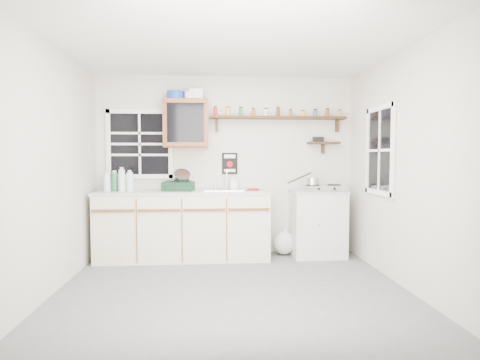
% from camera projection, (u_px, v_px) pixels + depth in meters
% --- Properties ---
extents(room, '(3.64, 3.24, 2.54)m').
position_uv_depth(room, '(232.00, 169.00, 4.08)').
color(room, '#545557').
rests_on(room, ground).
extents(main_cabinet, '(2.31, 0.63, 0.92)m').
position_uv_depth(main_cabinet, '(184.00, 225.00, 5.38)').
color(main_cabinet, '#C0B69F').
rests_on(main_cabinet, floor).
extents(right_cabinet, '(0.73, 0.57, 0.91)m').
position_uv_depth(right_cabinet, '(317.00, 223.00, 5.54)').
color(right_cabinet, '#BBBAB4').
rests_on(right_cabinet, floor).
extents(sink, '(0.52, 0.44, 0.29)m').
position_uv_depth(sink, '(224.00, 190.00, 5.39)').
color(sink, silver).
rests_on(sink, main_cabinet).
extents(upper_cabinet, '(0.60, 0.32, 0.65)m').
position_uv_depth(upper_cabinet, '(186.00, 124.00, 5.44)').
color(upper_cabinet, brown).
rests_on(upper_cabinet, wall_back).
extents(upper_cabinet_clutter, '(0.49, 0.24, 0.14)m').
position_uv_depth(upper_cabinet_clutter, '(184.00, 95.00, 5.42)').
color(upper_cabinet_clutter, navy).
rests_on(upper_cabinet_clutter, upper_cabinet).
extents(spice_shelf, '(1.91, 0.18, 0.34)m').
position_uv_depth(spice_shelf, '(278.00, 117.00, 5.60)').
color(spice_shelf, black).
rests_on(spice_shelf, wall_back).
extents(secondary_shelf, '(0.45, 0.16, 0.24)m').
position_uv_depth(secondary_shelf, '(322.00, 142.00, 5.68)').
color(secondary_shelf, black).
rests_on(secondary_shelf, wall_back).
extents(warning_sign, '(0.22, 0.02, 0.30)m').
position_uv_depth(warning_sign, '(230.00, 163.00, 5.66)').
color(warning_sign, black).
rests_on(warning_sign, wall_back).
extents(window_back, '(0.93, 0.03, 0.98)m').
position_uv_depth(window_back, '(140.00, 144.00, 5.55)').
color(window_back, black).
rests_on(window_back, wall_back).
extents(window_right, '(0.03, 0.78, 1.08)m').
position_uv_depth(window_right, '(380.00, 150.00, 4.75)').
color(window_right, black).
rests_on(window_right, wall_back).
extents(water_bottles, '(0.38, 0.17, 0.32)m').
position_uv_depth(water_bottles, '(118.00, 181.00, 5.26)').
color(water_bottles, silver).
rests_on(water_bottles, main_cabinet).
extents(dish_rack, '(0.44, 0.35, 0.30)m').
position_uv_depth(dish_rack, '(179.00, 184.00, 5.36)').
color(dish_rack, black).
rests_on(dish_rack, main_cabinet).
extents(soap_bottle, '(0.09, 0.09, 0.20)m').
position_uv_depth(soap_bottle, '(234.00, 182.00, 5.53)').
color(soap_bottle, white).
rests_on(soap_bottle, main_cabinet).
extents(rag, '(0.18, 0.16, 0.02)m').
position_uv_depth(rag, '(253.00, 189.00, 5.43)').
color(rag, maroon).
rests_on(rag, main_cabinet).
extents(hotplate, '(0.61, 0.34, 0.09)m').
position_uv_depth(hotplate, '(323.00, 188.00, 5.49)').
color(hotplate, silver).
rests_on(hotplate, right_cabinet).
extents(saucepan, '(0.41, 0.24, 0.18)m').
position_uv_depth(saucepan, '(312.00, 181.00, 5.48)').
color(saucepan, silver).
rests_on(saucepan, hotplate).
extents(trash_bag, '(0.36, 0.32, 0.41)m').
position_uv_depth(trash_bag, '(284.00, 243.00, 5.60)').
color(trash_bag, silver).
rests_on(trash_bag, floor).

